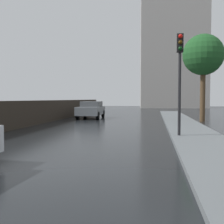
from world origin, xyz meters
name	(u,v)px	position (x,y,z in m)	size (l,w,h in m)	color
ground	(11,171)	(0.00, 0.00, 0.00)	(120.00, 120.00, 0.00)	black
car_grey_near_kerb	(91,109)	(-2.10, 17.74, 0.77)	(2.01, 4.56, 1.45)	slate
traffic_light	(180,65)	(4.34, 6.07, 3.08)	(0.26, 0.39, 4.23)	black
street_tree_near	(203,55)	(6.80, 15.58, 4.85)	(3.00, 3.00, 6.41)	#4C3823
distant_tower	(173,53)	(6.56, 48.66, 10.22)	(12.39, 9.08, 20.45)	#9E9993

